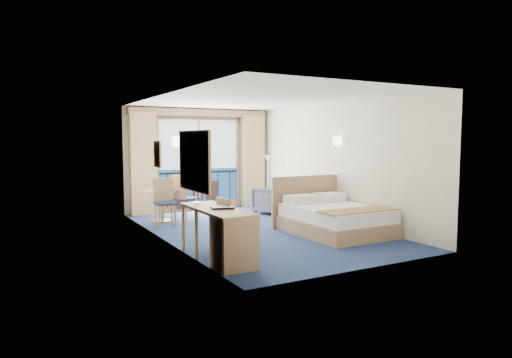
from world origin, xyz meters
name	(u,v)px	position (x,y,z in m)	size (l,w,h in m)	color
floor	(258,230)	(0.00, 0.00, 0.00)	(6.50, 6.50, 0.00)	navy
room_walls	(258,145)	(0.00, 0.00, 1.78)	(4.04, 6.54, 2.72)	silver
balcony_door	(199,167)	(-0.01, 3.22, 1.14)	(2.36, 0.03, 2.52)	navy
curtain_left	(143,164)	(-1.55, 3.07, 1.28)	(0.65, 0.22, 2.55)	tan
curtain_right	(253,161)	(1.55, 3.07, 1.28)	(0.65, 0.22, 2.55)	tan
pelmet	(200,113)	(0.00, 3.10, 2.58)	(3.80, 0.25, 0.18)	tan
mirror	(194,161)	(-1.97, -1.50, 1.55)	(0.05, 1.25, 0.95)	tan
wall_print	(158,154)	(-1.97, 0.45, 1.60)	(0.04, 0.42, 0.52)	tan
sconce_left	(177,141)	(-1.94, -0.60, 1.85)	(0.18, 0.18, 0.18)	beige
sconce_right	(337,141)	(1.94, -0.15, 1.85)	(0.18, 0.18, 0.18)	beige
bed	(334,218)	(1.18, -1.01, 0.31)	(1.74, 2.07, 1.10)	tan
nightstand	(314,209)	(1.79, 0.49, 0.25)	(0.38, 0.37, 0.50)	#9C7453
phone	(313,197)	(1.77, 0.50, 0.54)	(0.17, 0.13, 0.07)	white
armchair	(270,200)	(1.34, 1.73, 0.35)	(0.74, 0.76, 0.70)	#474E57
floor_lamp	(268,169)	(1.65, 2.41, 1.10)	(0.20, 0.20, 1.45)	silver
desk	(230,237)	(-1.69, -2.20, 0.45)	(0.60, 1.74, 0.81)	tan
desk_chair	(229,221)	(-1.33, -1.39, 0.52)	(0.44, 0.44, 0.92)	#1E2746
folder	(222,207)	(-1.63, -1.80, 0.83)	(0.34, 0.26, 0.03)	black
desk_lamp	(196,185)	(-1.81, -1.14, 1.12)	(0.11, 0.11, 0.41)	silver
round_table	(162,198)	(-1.44, 1.93, 0.55)	(0.81, 0.81, 0.73)	tan
table_chair_a	(183,195)	(-1.01, 1.71, 0.61)	(0.62, 0.62, 1.08)	#1E2746
table_chair_b	(164,199)	(-1.54, 1.45, 0.58)	(0.48, 0.49, 1.04)	#1E2746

